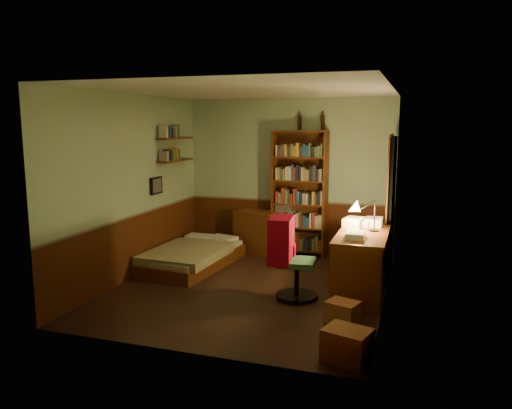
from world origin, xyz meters
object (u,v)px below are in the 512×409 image
(bed, at_px, (192,249))
(desk_lamp, at_px, (375,211))
(office_chair, at_px, (297,262))
(cardboard_box_a, at_px, (347,345))
(bookshelf, at_px, (300,194))
(mini_stereo, at_px, (284,207))
(dresser, at_px, (259,232))
(desk, at_px, (362,262))
(cardboard_box_b, at_px, (343,312))

(bed, relative_size, desk_lamp, 3.32)
(office_chair, relative_size, cardboard_box_a, 2.28)
(bed, bearing_deg, bookshelf, 44.79)
(mini_stereo, bearing_deg, dresser, -167.49)
(desk, distance_m, cardboard_box_b, 1.11)
(dresser, distance_m, desk, 2.40)
(bed, height_order, bookshelf, bookshelf)
(mini_stereo, distance_m, bookshelf, 0.36)
(mini_stereo, height_order, bookshelf, bookshelf)
(desk_lamp, bearing_deg, mini_stereo, 156.70)
(cardboard_box_a, bearing_deg, office_chair, 119.55)
(desk, bearing_deg, bookshelf, 127.52)
(dresser, height_order, office_chair, office_chair)
(dresser, bearing_deg, cardboard_box_b, -33.69)
(mini_stereo, xyz_separation_m, desk_lamp, (1.61, -1.51, 0.28))
(bed, distance_m, cardboard_box_b, 2.94)
(desk, distance_m, office_chair, 0.90)
(bookshelf, bearing_deg, desk_lamp, -43.29)
(desk, height_order, desk_lamp, desk_lamp)
(bookshelf, distance_m, cardboard_box_b, 3.00)
(bookshelf, xyz_separation_m, desk_lamp, (1.34, -1.47, 0.04))
(desk_lamp, bearing_deg, cardboard_box_b, -80.48)
(mini_stereo, relative_size, desk_lamp, 0.50)
(bed, distance_m, cardboard_box_a, 3.61)
(dresser, bearing_deg, desk_lamp, -13.58)
(bed, distance_m, bookshelf, 1.99)
(dresser, xyz_separation_m, office_chair, (1.14, -1.96, 0.11))
(bookshelf, bearing_deg, bed, -136.30)
(cardboard_box_a, bearing_deg, desk_lamp, 88.97)
(dresser, bearing_deg, cardboard_box_a, -39.23)
(desk, distance_m, desk_lamp, 0.69)
(bookshelf, relative_size, office_chair, 2.20)
(office_chair, bearing_deg, bed, 148.83)
(desk, xyz_separation_m, cardboard_box_a, (0.09, -1.98, -0.25))
(bed, bearing_deg, mini_stereo, 51.73)
(desk_lamp, bearing_deg, bookshelf, 152.23)
(bed, relative_size, cardboard_box_b, 5.34)
(mini_stereo, relative_size, desk, 0.18)
(dresser, distance_m, office_chair, 2.27)
(mini_stereo, height_order, cardboard_box_a, mini_stereo)
(bed, bearing_deg, desk_lamp, -0.93)
(mini_stereo, bearing_deg, office_chair, -75.26)
(dresser, bearing_deg, desk, -16.98)
(bookshelf, relative_size, desk_lamp, 3.83)
(bookshelf, xyz_separation_m, desk, (1.21, -1.56, -0.63))
(dresser, relative_size, cardboard_box_b, 2.44)
(desk_lamp, bearing_deg, bed, -166.50)
(bed, distance_m, desk, 2.66)
(desk, relative_size, cardboard_box_b, 4.49)
(bed, distance_m, desk_lamp, 2.89)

